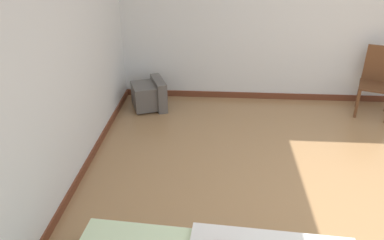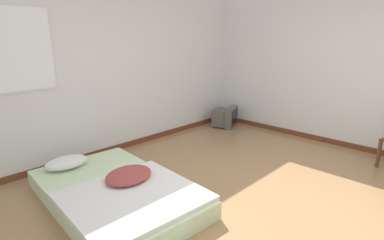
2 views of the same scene
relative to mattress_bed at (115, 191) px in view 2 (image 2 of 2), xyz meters
name	(u,v)px [view 2 (image 2 of 2)]	position (x,y,z in m)	size (l,w,h in m)	color
ground_plane	(267,209)	(1.04, -1.31, -0.13)	(20.00, 20.00, 0.00)	#997047
wall_back	(117,70)	(1.02, 1.43, 1.16)	(7.64, 0.08, 2.60)	silver
wall_right	(360,70)	(3.69, -1.31, 1.16)	(0.08, 7.81, 2.60)	silver
mattress_bed	(115,191)	(0.00, 0.00, 0.00)	(1.40, 2.17, 0.34)	beige
crt_tv	(225,117)	(3.21, 0.96, 0.07)	(0.59, 0.57, 0.42)	#56514C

